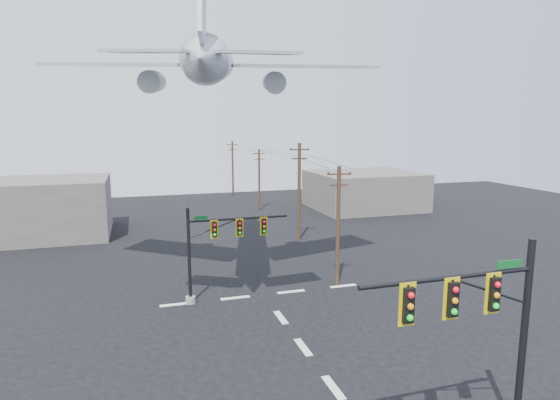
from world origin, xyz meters
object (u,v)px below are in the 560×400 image
object	(u,v)px
utility_pole_c	(259,178)
utility_pole_a	(338,224)
utility_pole_b	(299,190)
signal_mast_near	(488,334)
signal_mast_far	(215,248)
utility_pole_d	(233,167)
airliner	(213,63)

from	to	relation	value
utility_pole_c	utility_pole_a	bearing A→B (deg)	-100.69
utility_pole_b	utility_pole_c	bearing A→B (deg)	98.03
utility_pole_b	utility_pole_c	distance (m)	17.36
utility_pole_a	utility_pole_b	xyz separation A→B (m)	(1.69, 13.22, 0.55)
utility_pole_a	signal_mast_near	bearing A→B (deg)	-84.95
signal_mast_far	utility_pole_d	distance (m)	45.47
signal_mast_far	airliner	distance (m)	13.34
signal_mast_far	utility_pole_c	bearing A→B (deg)	70.36
utility_pole_a	airliner	xyz separation A→B (m)	(-8.04, 4.40, 11.44)
signal_mast_far	utility_pole_c	size ratio (longest dim) A/B	0.85
signal_mast_near	utility_pole_d	xyz separation A→B (m)	(3.14, 61.26, 0.29)
utility_pole_b	utility_pole_d	world-z (taller)	utility_pole_b
signal_mast_far	utility_pole_c	xyz separation A→B (m)	(11.09, 31.08, 0.64)
signal_mast_near	utility_pole_b	bearing A→B (deg)	83.11
utility_pole_c	airliner	distance (m)	30.39
utility_pole_a	utility_pole_d	xyz separation A→B (m)	(1.12, 43.78, 0.05)
utility_pole_b	utility_pole_d	xyz separation A→B (m)	(-0.57, 30.56, -0.50)
utility_pole_d	signal_mast_far	bearing A→B (deg)	-104.31
utility_pole_c	utility_pole_b	bearing A→B (deg)	-98.11
utility_pole_c	airliner	xyz separation A→B (m)	(-10.12, -26.15, 11.71)
signal_mast_near	utility_pole_a	bearing A→B (deg)	83.39
utility_pole_a	utility_pole_b	world-z (taller)	utility_pole_b
utility_pole_d	airliner	world-z (taller)	airliner
signal_mast_far	utility_pole_b	size ratio (longest dim) A/B	0.71
signal_mast_far	utility_pole_b	bearing A→B (deg)	52.14
signal_mast_near	utility_pole_b	world-z (taller)	utility_pole_b
signal_mast_far	airliner	xyz separation A→B (m)	(0.97, 4.94, 12.36)
utility_pole_c	utility_pole_d	size ratio (longest dim) A/B	0.93
signal_mast_near	utility_pole_a	size ratio (longest dim) A/B	0.88
airliner	signal_mast_far	bearing A→B (deg)	-178.87
utility_pole_c	utility_pole_d	distance (m)	13.27
signal_mast_near	signal_mast_far	world-z (taller)	signal_mast_near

